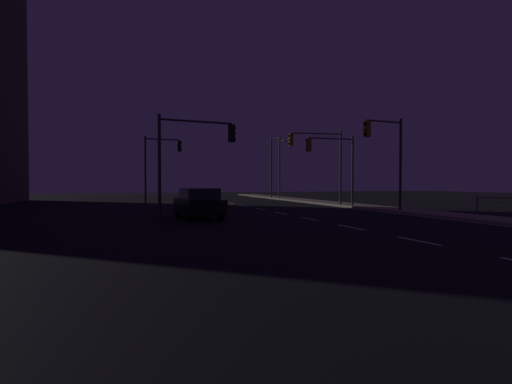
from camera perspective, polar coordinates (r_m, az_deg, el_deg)
The scene contains 12 objects.
ground_plane at distance 21.03m, azimuth 7.02°, elevation -3.72°, with size 112.00×112.00×0.00m, color black.
sidewalk_right at distance 25.40m, azimuth 23.63°, elevation -2.79°, with size 2.47×77.00×0.14m, color gray.
lane_markings_center at distance 24.24m, azimuth 3.56°, elevation -3.02°, with size 0.14×50.00×0.01m.
lane_edge_line at distance 28.52m, azimuth 14.72°, elevation -2.41°, with size 0.14×53.00×0.01m.
car at distance 20.83m, azimuth -8.18°, elevation -1.51°, with size 2.07×4.50×1.57m.
traffic_light_near_right at distance 25.78m, azimuth 17.96°, elevation 6.20°, with size 2.89×0.51×5.67m.
traffic_light_near_left at distance 21.18m, azimuth -8.72°, elevation 6.44°, with size 4.17×0.74×5.28m.
traffic_light_far_center at distance 30.35m, azimuth 10.80°, elevation 5.04°, with size 3.95×0.34×5.21m.
traffic_light_mid_right at distance 35.19m, azimuth -13.38°, elevation 4.83°, with size 3.17×0.55×5.78m.
traffic_light_overhead_east at distance 31.84m, azimuth 8.89°, elevation 5.61°, with size 4.37×0.77×5.79m.
street_lamp_across_street at distance 47.26m, azimuth 2.42°, elevation 4.40°, with size 0.97×1.59×7.03m.
street_lamp_median at distance 45.76m, azimuth 3.50°, elevation 4.23°, with size 0.56×2.14×6.55m.
Camera 1 is at (-8.74, -1.53, 1.86)m, focal length 28.16 mm.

